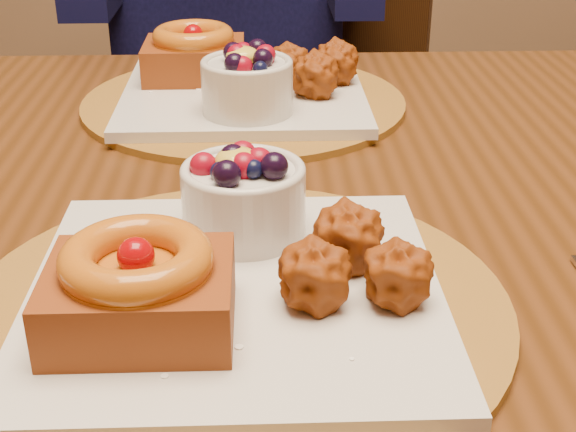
# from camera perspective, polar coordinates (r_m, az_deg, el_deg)

# --- Properties ---
(dining_table) EXTENTS (1.60, 0.90, 0.76)m
(dining_table) POSITION_cam_1_polar(r_m,az_deg,el_deg) (0.79, -3.19, -2.62)
(dining_table) COLOR #3A1F0A
(dining_table) RESTS_ON ground
(place_setting_near) EXTENTS (0.38, 0.38, 0.09)m
(place_setting_near) POSITION_cam_1_polar(r_m,az_deg,el_deg) (0.55, -4.08, -4.05)
(place_setting_near) COLOR brown
(place_setting_near) RESTS_ON dining_table
(place_setting_far) EXTENTS (0.38, 0.38, 0.09)m
(place_setting_far) POSITION_cam_1_polar(r_m,az_deg,el_deg) (0.95, -3.41, 9.40)
(place_setting_far) COLOR brown
(place_setting_far) RESTS_ON dining_table
(chair_far) EXTENTS (0.58, 0.58, 0.92)m
(chair_far) POSITION_cam_1_polar(r_m,az_deg,el_deg) (1.67, 1.18, 7.13)
(chair_far) COLOR black
(chair_far) RESTS_ON ground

